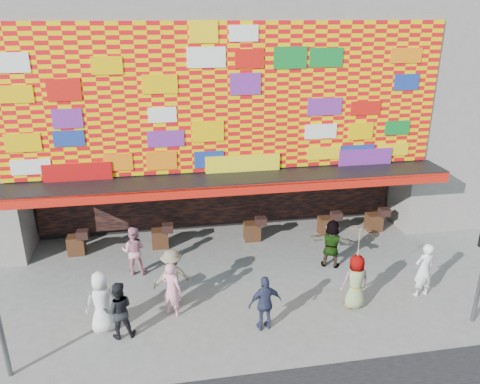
{
  "coord_description": "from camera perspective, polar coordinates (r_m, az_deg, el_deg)",
  "views": [
    {
      "loc": [
        -2.26,
        -11.33,
        8.22
      ],
      "look_at": [
        0.07,
        2.0,
        3.02
      ],
      "focal_mm": 35.0,
      "sensor_mm": 36.0,
      "label": 1
    }
  ],
  "objects": [
    {
      "name": "ped_f",
      "position": [
        16.36,
        11.09,
        -6.19
      ],
      "size": [
        1.64,
        1.13,
        1.7
      ],
      "primitive_type": "imported",
      "rotation": [
        0.0,
        0.0,
        2.7
      ],
      "color": "gray",
      "rests_on": "ground"
    },
    {
      "name": "ped_a",
      "position": [
        13.54,
        -16.51,
        -12.7
      ],
      "size": [
        0.97,
        0.73,
        1.8
      ],
      "primitive_type": "imported",
      "rotation": [
        0.0,
        0.0,
        3.34
      ],
      "color": "white",
      "rests_on": "ground"
    },
    {
      "name": "ped_i",
      "position": [
        16.02,
        -12.84,
        -6.96
      ],
      "size": [
        0.92,
        0.77,
        1.69
      ],
      "primitive_type": "imported",
      "rotation": [
        0.0,
        0.0,
        2.98
      ],
      "color": "pink",
      "rests_on": "ground"
    },
    {
      "name": "ground",
      "position": [
        14.18,
        1.14,
        -14.43
      ],
      "size": [
        90.0,
        90.0,
        0.0
      ],
      "primitive_type": "plane",
      "color": "slate",
      "rests_on": "ground"
    },
    {
      "name": "ped_d",
      "position": [
        14.27,
        -8.28,
        -10.2
      ],
      "size": [
        1.23,
        0.84,
        1.75
      ],
      "primitive_type": "imported",
      "rotation": [
        0.0,
        0.0,
        3.32
      ],
      "color": "#7B7259",
      "rests_on": "ground"
    },
    {
      "name": "ped_h",
      "position": [
        15.51,
        21.49,
        -8.83
      ],
      "size": [
        0.7,
        0.51,
        1.76
      ],
      "primitive_type": "imported",
      "rotation": [
        0.0,
        0.0,
        3.29
      ],
      "color": "white",
      "rests_on": "ground"
    },
    {
      "name": "ped_g",
      "position": [
        14.35,
        13.9,
        -10.57
      ],
      "size": [
        0.85,
        0.57,
        1.7
      ],
      "primitive_type": "imported",
      "rotation": [
        0.0,
        0.0,
        3.17
      ],
      "color": "gray",
      "rests_on": "ground"
    },
    {
      "name": "ped_b",
      "position": [
        13.78,
        -8.34,
        -11.64
      ],
      "size": [
        0.73,
        0.67,
        1.68
      ],
      "primitive_type": "imported",
      "rotation": [
        0.0,
        0.0,
        2.57
      ],
      "color": "pink",
      "rests_on": "ground"
    },
    {
      "name": "parasol",
      "position": [
        13.74,
        14.37,
        -5.98
      ],
      "size": [
        1.1,
        1.12,
        1.83
      ],
      "color": "beige",
      "rests_on": "ground"
    },
    {
      "name": "ped_c",
      "position": [
        13.23,
        -14.59,
        -13.77
      ],
      "size": [
        0.85,
        0.69,
        1.64
      ],
      "primitive_type": "imported",
      "rotation": [
        0.0,
        0.0,
        3.23
      ],
      "color": "black",
      "rests_on": "ground"
    },
    {
      "name": "ped_e",
      "position": [
        13.12,
        3.09,
        -13.39
      ],
      "size": [
        1.01,
        0.54,
        1.63
      ],
      "primitive_type": "imported",
      "rotation": [
        0.0,
        0.0,
        3.3
      ],
      "color": "#2E3351",
      "rests_on": "ground"
    },
    {
      "name": "shop_building",
      "position": [
        19.86,
        -3.37,
        12.32
      ],
      "size": [
        15.2,
        9.4,
        10.0
      ],
      "color": "gray",
      "rests_on": "ground"
    }
  ]
}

